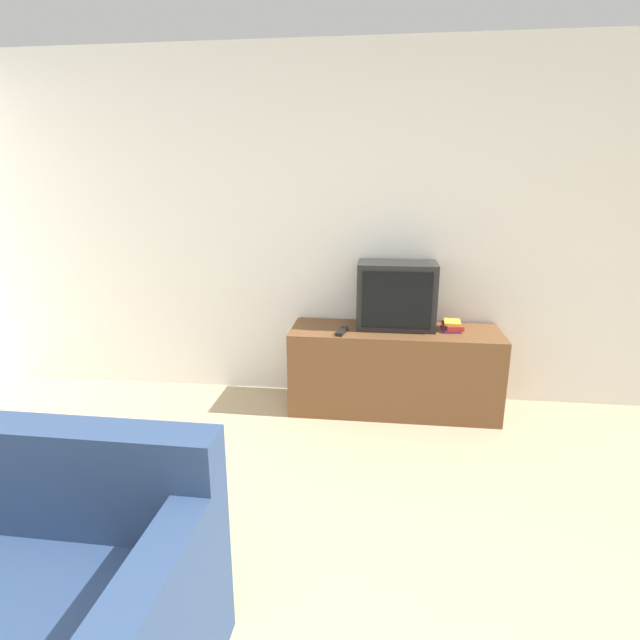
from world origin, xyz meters
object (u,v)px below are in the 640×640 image
(tv_stand, at_px, (394,370))
(television, at_px, (396,295))
(book_stack, at_px, (452,326))
(remote_on_stand, at_px, (342,331))

(tv_stand, distance_m, television, 0.55)
(television, height_order, book_stack, television)
(tv_stand, height_order, television, television)
(tv_stand, bearing_deg, book_stack, 6.37)
(television, distance_m, book_stack, 0.46)
(tv_stand, bearing_deg, remote_on_stand, -162.26)
(tv_stand, relative_size, book_stack, 7.15)
(television, bearing_deg, remote_on_stand, -152.25)
(tv_stand, distance_m, book_stack, 0.53)
(television, bearing_deg, book_stack, -4.51)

